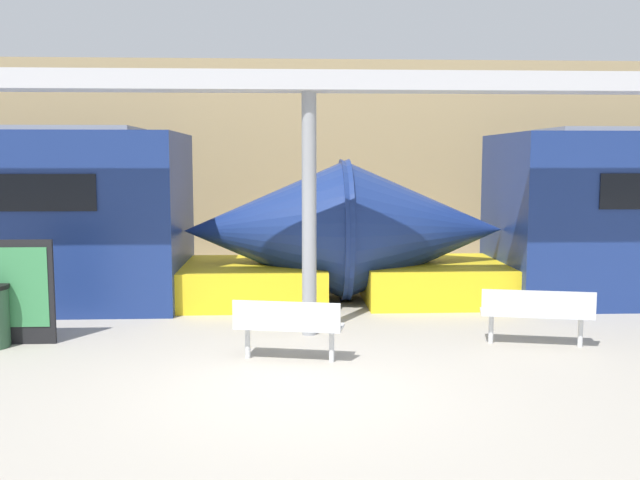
{
  "coord_description": "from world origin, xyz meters",
  "views": [
    {
      "loc": [
        -0.15,
        -7.94,
        2.63
      ],
      "look_at": [
        0.38,
        2.85,
        1.4
      ],
      "focal_mm": 40.0,
      "sensor_mm": 36.0,
      "label": 1
    }
  ],
  "objects_px": {
    "bench_near": "(288,324)",
    "bench_far": "(537,311)",
    "poster_board": "(20,292)",
    "support_column_near": "(309,215)"
  },
  "relations": [
    {
      "from": "bench_near",
      "to": "bench_far",
      "type": "height_order",
      "value": "same"
    },
    {
      "from": "bench_near",
      "to": "support_column_near",
      "type": "xyz_separation_m",
      "value": [
        0.33,
        1.44,
        1.3
      ]
    },
    {
      "from": "bench_far",
      "to": "poster_board",
      "type": "bearing_deg",
      "value": -171.2
    },
    {
      "from": "support_column_near",
      "to": "bench_near",
      "type": "bearing_deg",
      "value": -102.74
    },
    {
      "from": "poster_board",
      "to": "support_column_near",
      "type": "distance_m",
      "value": 4.27
    },
    {
      "from": "bench_far",
      "to": "poster_board",
      "type": "xyz_separation_m",
      "value": [
        -7.3,
        0.49,
        0.25
      ]
    },
    {
      "from": "bench_near",
      "to": "bench_far",
      "type": "xyz_separation_m",
      "value": [
        3.5,
        0.59,
        0.0
      ]
    },
    {
      "from": "poster_board",
      "to": "support_column_near",
      "type": "height_order",
      "value": "support_column_near"
    },
    {
      "from": "poster_board",
      "to": "bench_near",
      "type": "bearing_deg",
      "value": -15.84
    },
    {
      "from": "bench_far",
      "to": "bench_near",
      "type": "bearing_deg",
      "value": -157.78
    }
  ]
}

